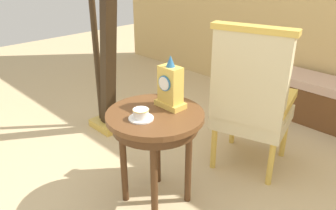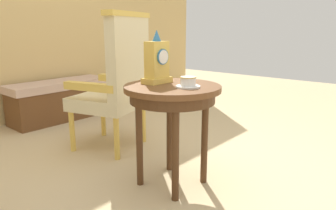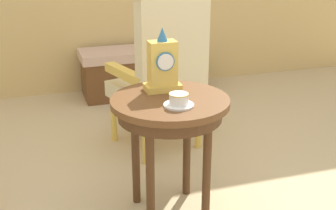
# 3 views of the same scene
# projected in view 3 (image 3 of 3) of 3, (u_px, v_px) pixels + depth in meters

# --- Properties ---
(ground_plane) EXTENTS (10.00, 10.00, 0.00)m
(ground_plane) POSITION_uv_depth(u_px,v_px,m) (173.00, 209.00, 2.60)
(ground_plane) COLOR tan
(side_table) EXTENTS (0.61, 0.61, 0.67)m
(side_table) POSITION_uv_depth(u_px,v_px,m) (170.00, 115.00, 2.38)
(side_table) COLOR brown
(side_table) RESTS_ON ground
(teacup_left) EXTENTS (0.15, 0.15, 0.06)m
(teacup_left) POSITION_uv_depth(u_px,v_px,m) (179.00, 100.00, 2.23)
(teacup_left) COLOR white
(teacup_left) RESTS_ON side_table
(mantel_clock) EXTENTS (0.19, 0.11, 0.34)m
(mantel_clock) POSITION_uv_depth(u_px,v_px,m) (163.00, 66.00, 2.41)
(mantel_clock) COLOR gold
(mantel_clock) RESTS_ON side_table
(armchair) EXTENTS (0.67, 0.66, 1.14)m
(armchair) POSITION_uv_depth(u_px,v_px,m) (163.00, 69.00, 3.10)
(armchair) COLOR beige
(armchair) RESTS_ON ground
(window_bench) EXTENTS (1.14, 0.40, 0.44)m
(window_bench) POSITION_uv_depth(u_px,v_px,m) (142.00, 71.00, 4.36)
(window_bench) COLOR #CCA893
(window_bench) RESTS_ON ground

